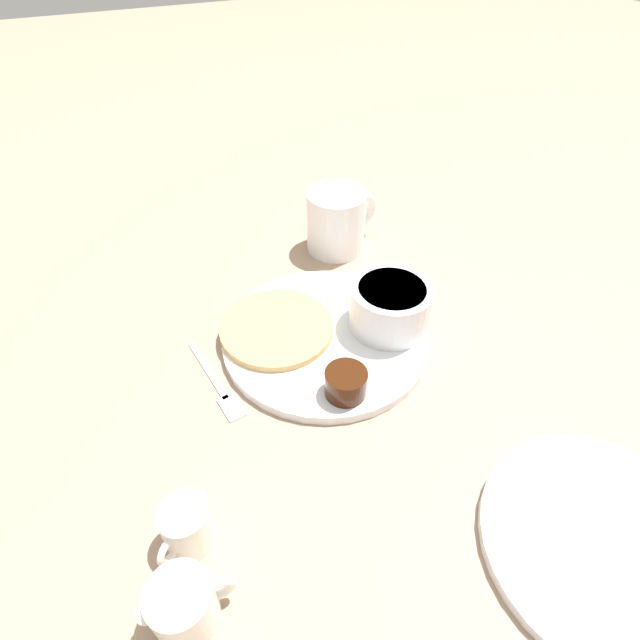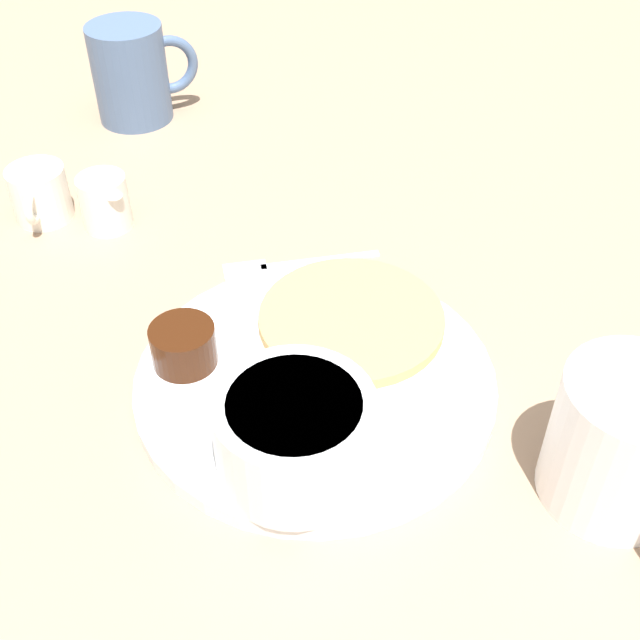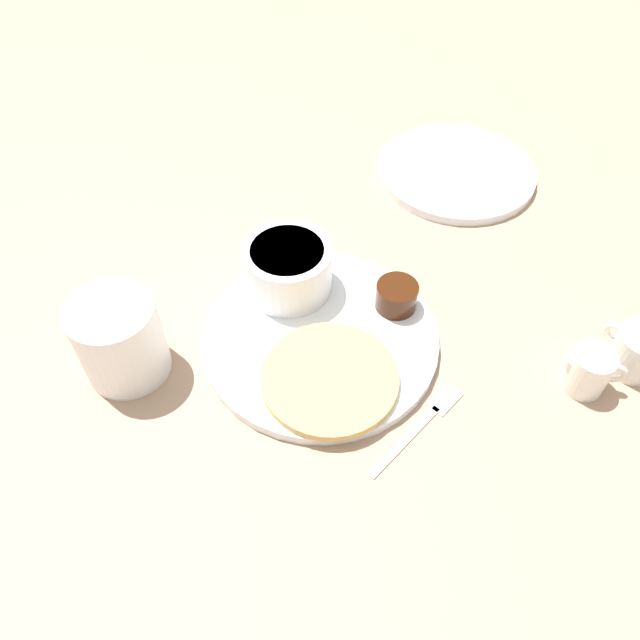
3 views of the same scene
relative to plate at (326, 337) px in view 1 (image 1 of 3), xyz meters
The scene contains 11 objects.
ground_plane 0.01m from the plate, ahead, with size 4.00×4.00×0.00m, color #9E7F66.
plate is the anchor object (origin of this frame).
pancake_stack 0.06m from the plate, 151.56° to the left, with size 0.14×0.14×0.01m.
bowl 0.09m from the plate, 10.44° to the right, with size 0.10×0.10×0.06m.
syrup_cup 0.10m from the plate, 100.44° to the right, with size 0.05×0.05×0.03m.
butter_ramekin 0.09m from the plate, 19.44° to the right, with size 0.05×0.05×0.04m.
coffee_mug 0.21m from the plate, 61.53° to the left, with size 0.12×0.09×0.09m.
creamer_pitcher_near 0.27m from the plate, 139.14° to the right, with size 0.05×0.05×0.05m.
creamer_pitcher_far 0.32m from the plate, 132.91° to the right, with size 0.07×0.05×0.05m.
fork 0.14m from the plate, behind, with size 0.04×0.13×0.00m.
far_plate 0.35m from the plate, 69.93° to the right, with size 0.21×0.21×0.01m.
Camera 1 is at (-0.18, -0.40, 0.44)m, focal length 28.00 mm.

